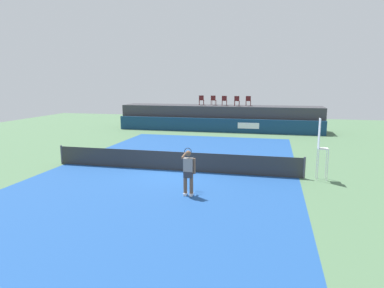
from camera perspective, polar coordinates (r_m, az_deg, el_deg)
ground_plane at (r=19.92m, az=-0.73°, el=-2.27°), size 48.00×48.00×0.00m
court_inner at (r=17.11m, az=-3.17°, el=-4.39°), size 12.00×22.00×0.00m
sponsor_wall at (r=29.97m, az=4.17°, el=3.11°), size 18.00×0.22×1.20m
spectator_platform at (r=31.69m, az=4.68°, el=4.40°), size 18.00×2.80×2.20m
spectator_chair_far_left at (r=32.06m, az=1.58°, el=7.36°), size 0.48×0.48×0.89m
spectator_chair_left at (r=31.88m, az=3.58°, el=7.32°), size 0.46×0.46×0.89m
spectator_chair_center at (r=31.39m, az=5.39°, el=7.25°), size 0.47×0.47×0.89m
spectator_chair_right at (r=31.08m, az=7.46°, el=7.18°), size 0.45×0.45×0.89m
spectator_chair_far_right at (r=31.26m, az=9.33°, el=7.15°), size 0.44×0.44×0.89m
umpire_chair at (r=16.24m, az=20.59°, el=-0.11°), size 0.45×0.45×2.76m
tennis_net at (r=17.00m, az=-3.19°, el=-2.85°), size 12.40×0.02×0.95m
net_post_near at (r=19.64m, az=-20.82°, el=-1.65°), size 0.10×0.10×1.00m
net_post_far at (r=16.39m, az=18.14°, el=-3.76°), size 0.10×0.10×1.00m
tennis_player at (r=13.19m, az=-0.61°, el=-4.52°), size 0.69×1.12×1.77m
tennis_ball at (r=18.62m, az=-7.53°, el=-3.14°), size 0.07×0.07×0.07m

